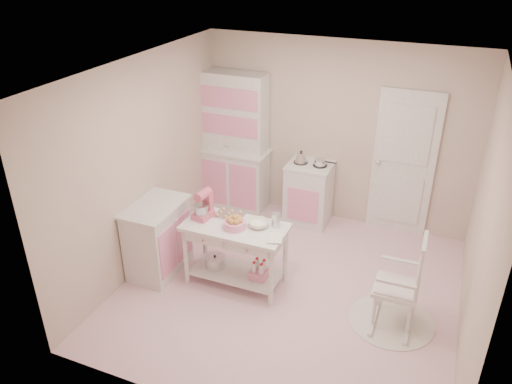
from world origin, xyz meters
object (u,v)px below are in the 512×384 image
hutch (234,143)px  bread_basket (235,225)px  stove (309,193)px  rocking_chair (397,280)px  work_table (236,255)px  base_cabinet (158,238)px  stand_mixer (203,205)px

hutch → bread_basket: 2.03m
hutch → stove: (1.20, -0.05, -0.58)m
rocking_chair → work_table: 1.86m
hutch → rocking_chair: 3.26m
hutch → base_cabinet: bearing=-94.7°
hutch → base_cabinet: 2.00m
bread_basket → stove: bearing=79.0°
stove → bread_basket: size_ratio=3.68×
stand_mixer → bread_basket: 0.46m
rocking_chair → stand_mixer: stand_mixer is taller
stove → stand_mixer: stand_mixer is taller
hutch → stove: bearing=-2.4°
stand_mixer → bread_basket: size_ratio=1.36×
stand_mixer → work_table: bearing=5.6°
hutch → bread_basket: hutch is taller
stand_mixer → bread_basket: stand_mixer is taller
base_cabinet → hutch: bearing=85.3°
hutch → rocking_chair: size_ratio=1.89×
hutch → bread_basket: bearing=-65.1°
hutch → stove: 1.33m
stove → base_cabinet: bearing=-126.1°
stove → work_table: 1.77m
base_cabinet → bread_basket: 1.08m
stand_mixer → hutch: bearing=111.5°
bread_basket → base_cabinet: bearing=-175.8°
hutch → work_table: bearing=-65.0°
stove → bread_basket: bearing=-101.0°
rocking_chair → stand_mixer: (-2.28, 0.01, 0.42)m
stand_mixer → bread_basket: bearing=-0.7°
work_table → stand_mixer: bearing=177.3°
hutch → work_table: (0.83, -1.79, -0.64)m
work_table → bread_basket: bread_basket is taller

